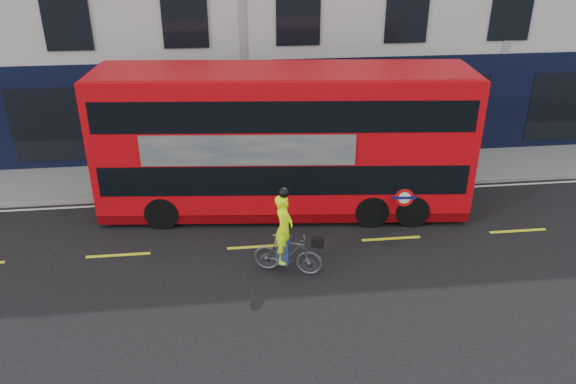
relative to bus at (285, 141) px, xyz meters
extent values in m
plane|color=black|center=(-1.05, -3.79, -2.38)|extent=(120.00, 120.00, 0.00)
cube|color=gray|center=(-1.05, 2.71, -2.32)|extent=(60.00, 3.00, 0.12)
cube|color=gray|center=(-1.05, 1.21, -2.32)|extent=(60.00, 0.12, 0.13)
cube|color=black|center=(-1.05, 4.19, -0.38)|extent=(50.00, 0.08, 4.00)
cube|color=silver|center=(-1.05, 0.91, -2.38)|extent=(58.00, 0.10, 0.01)
cube|color=red|center=(-0.04, 0.01, 0.14)|extent=(11.67, 3.73, 4.12)
cube|color=#670407|center=(-0.04, 0.01, -2.07)|extent=(11.66, 3.68, 0.31)
cube|color=black|center=(-0.04, 0.01, -0.77)|extent=(11.22, 3.73, 0.94)
cube|color=black|center=(-0.04, 0.01, 1.21)|extent=(11.22, 3.73, 0.94)
cube|color=#AA0B11|center=(-0.04, 0.01, 2.22)|extent=(11.43, 3.61, 0.08)
cube|color=black|center=(5.68, -0.57, -0.77)|extent=(0.27, 2.34, 0.94)
cube|color=black|center=(5.68, -0.57, 1.21)|extent=(0.27, 2.34, 0.94)
cube|color=black|center=(-5.77, 0.58, -0.77)|extent=(0.27, 2.34, 0.94)
cube|color=gray|center=(-1.21, -1.22, 0.22)|extent=(6.23, 0.66, 0.94)
cylinder|color=red|center=(3.45, -1.68, -1.34)|extent=(0.58, 0.08, 0.58)
cylinder|color=white|center=(3.45, -1.69, -1.34)|extent=(0.38, 0.06, 0.38)
cube|color=#0C1459|center=(3.45, -1.69, -1.34)|extent=(0.73, 0.09, 0.09)
cylinder|color=black|center=(3.90, -0.39, -1.86)|extent=(1.30, 2.75, 1.04)
cylinder|color=black|center=(2.65, -0.26, -1.86)|extent=(1.30, 2.75, 1.04)
cylinder|color=black|center=(-3.78, 0.38, -1.86)|extent=(1.30, 2.75, 1.04)
imported|color=#484B4D|center=(-0.34, -3.70, -1.81)|extent=(1.97, 1.14, 1.14)
imported|color=#D4FF08|center=(-0.44, -3.66, -1.05)|extent=(0.67, 0.82, 1.93)
cube|color=black|center=(0.42, -3.97, -1.33)|extent=(0.36, 0.32, 0.23)
cube|color=navy|center=(-0.44, -3.66, -1.69)|extent=(0.44, 0.49, 0.75)
sphere|color=black|center=(-0.44, -3.66, 0.00)|extent=(0.28, 0.28, 0.28)
camera|label=1|loc=(-1.81, -16.36, 6.23)|focal=35.00mm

